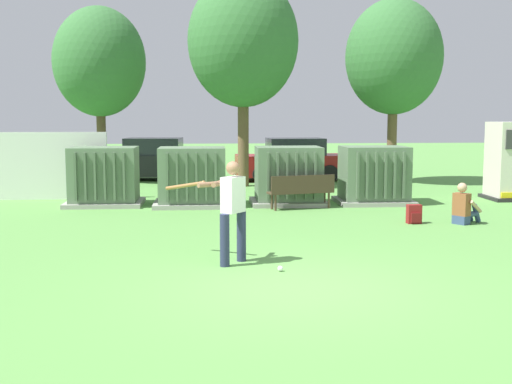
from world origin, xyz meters
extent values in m
plane|color=#5B9947|center=(0.00, 0.00, 0.00)|extent=(96.00, 96.00, 0.00)
cube|color=white|center=(-6.69, 10.50, 1.00)|extent=(4.80, 0.12, 2.00)
cube|color=#9E9B93|center=(-4.17, 9.13, 0.06)|extent=(2.10, 1.70, 0.12)
cube|color=#607A5B|center=(-4.17, 9.13, 0.87)|extent=(1.80, 1.40, 1.50)
cube|color=#52684E|center=(-4.80, 8.37, 0.87)|extent=(0.06, 0.12, 1.27)
cube|color=#52684E|center=(-4.55, 8.37, 0.87)|extent=(0.06, 0.12, 1.27)
cube|color=#52684E|center=(-4.29, 8.37, 0.87)|extent=(0.06, 0.12, 1.27)
cube|color=#52684E|center=(-4.04, 8.37, 0.87)|extent=(0.06, 0.12, 1.27)
cube|color=#52684E|center=(-3.78, 8.37, 0.87)|extent=(0.06, 0.12, 1.27)
cube|color=#52684E|center=(-3.53, 8.37, 0.87)|extent=(0.06, 0.12, 1.27)
cube|color=#9E9B93|center=(-1.72, 8.80, 0.06)|extent=(2.10, 1.70, 0.12)
cube|color=#607A5B|center=(-1.72, 8.80, 0.87)|extent=(1.80, 1.40, 1.50)
cube|color=#52684E|center=(-2.36, 8.04, 0.87)|extent=(0.06, 0.12, 1.27)
cube|color=#52684E|center=(-2.11, 8.04, 0.87)|extent=(0.06, 0.12, 1.27)
cube|color=#52684E|center=(-1.85, 8.04, 0.87)|extent=(0.06, 0.12, 1.27)
cube|color=#52684E|center=(-1.60, 8.04, 0.87)|extent=(0.06, 0.12, 1.27)
cube|color=#52684E|center=(-1.34, 8.04, 0.87)|extent=(0.06, 0.12, 1.27)
cube|color=#52684E|center=(-1.09, 8.04, 0.87)|extent=(0.06, 0.12, 1.27)
cube|color=#9E9B93|center=(0.97, 8.95, 0.06)|extent=(2.10, 1.70, 0.12)
cube|color=#607A5B|center=(0.97, 8.95, 0.87)|extent=(1.80, 1.40, 1.50)
cube|color=#52684E|center=(0.33, 8.19, 0.87)|extent=(0.06, 0.12, 1.27)
cube|color=#52684E|center=(0.58, 8.19, 0.87)|extent=(0.06, 0.12, 1.27)
cube|color=#52684E|center=(0.84, 8.19, 0.87)|extent=(0.06, 0.12, 1.27)
cube|color=#52684E|center=(1.09, 8.19, 0.87)|extent=(0.06, 0.12, 1.27)
cube|color=#52684E|center=(1.35, 8.19, 0.87)|extent=(0.06, 0.12, 1.27)
cube|color=#52684E|center=(1.60, 8.19, 0.87)|extent=(0.06, 0.12, 1.27)
cube|color=#9E9B93|center=(3.41, 8.95, 0.06)|extent=(2.10, 1.70, 0.12)
cube|color=#607A5B|center=(3.41, 8.95, 0.87)|extent=(1.80, 1.40, 1.50)
cube|color=#52684E|center=(2.77, 8.19, 0.87)|extent=(0.06, 0.12, 1.27)
cube|color=#52684E|center=(3.03, 8.19, 0.87)|extent=(0.06, 0.12, 1.27)
cube|color=#52684E|center=(3.28, 8.19, 0.87)|extent=(0.06, 0.12, 1.27)
cube|color=#52684E|center=(3.54, 8.19, 0.87)|extent=(0.06, 0.12, 1.27)
cube|color=#52684E|center=(3.79, 8.19, 0.87)|extent=(0.06, 0.12, 1.27)
cube|color=#52684E|center=(4.05, 8.19, 0.87)|extent=(0.06, 0.12, 1.27)
cube|color=#4C3828|center=(1.18, 8.00, 0.45)|extent=(1.84, 0.82, 0.05)
cube|color=#4C3828|center=(1.23, 7.83, 0.70)|extent=(1.76, 0.47, 0.44)
cylinder|color=#4C3828|center=(0.41, 7.95, 0.21)|extent=(0.06, 0.06, 0.42)
cylinder|color=#4C3828|center=(1.89, 8.32, 0.21)|extent=(0.06, 0.06, 0.42)
cylinder|color=#4C3828|center=(0.48, 7.68, 0.21)|extent=(0.06, 0.06, 0.42)
cylinder|color=#4C3828|center=(1.96, 8.05, 0.21)|extent=(0.06, 0.06, 0.42)
cylinder|color=#282D4C|center=(-1.02, 1.46, 0.44)|extent=(0.16, 0.16, 0.88)
cylinder|color=#282D4C|center=(-0.73, 1.84, 0.44)|extent=(0.16, 0.16, 0.88)
cube|color=white|center=(-0.87, 1.65, 1.18)|extent=(0.44, 0.46, 0.60)
sphere|color=#9E7051|center=(-0.87, 1.65, 1.62)|extent=(0.23, 0.23, 0.23)
cylinder|color=#9E7051|center=(-1.22, 1.81, 1.34)|extent=(0.51, 0.37, 0.09)
cylinder|color=#9E7051|center=(-1.11, 1.95, 1.34)|extent=(0.26, 0.54, 0.09)
cylinder|color=#A5723F|center=(-1.70, 2.30, 1.27)|extent=(0.71, 0.58, 0.21)
sphere|color=#A5723F|center=(-1.37, 2.04, 1.34)|extent=(0.08, 0.08, 0.08)
sphere|color=white|center=(-0.14, 1.04, 0.04)|extent=(0.09, 0.09, 0.09)
cube|color=#384C75|center=(4.53, 5.27, 0.10)|extent=(0.39, 0.42, 0.20)
cube|color=brown|center=(4.53, 5.27, 0.46)|extent=(0.38, 0.42, 0.52)
sphere|color=tan|center=(4.53, 5.27, 0.85)|extent=(0.22, 0.22, 0.22)
cylinder|color=#384C75|center=(4.66, 5.48, 0.22)|extent=(0.45, 0.36, 0.13)
cylinder|color=#384C75|center=(4.85, 5.61, 0.23)|extent=(0.31, 0.26, 0.46)
cylinder|color=#384C75|center=(4.77, 5.32, 0.22)|extent=(0.45, 0.36, 0.13)
cylinder|color=#384C75|center=(4.96, 5.44, 0.23)|extent=(0.31, 0.26, 0.46)
cylinder|color=tan|center=(4.58, 5.59, 0.42)|extent=(0.39, 0.30, 0.32)
cylinder|color=tan|center=(4.84, 5.20, 0.42)|extent=(0.39, 0.30, 0.32)
cube|color=maroon|center=(3.47, 5.45, 0.22)|extent=(0.33, 0.21, 0.44)
cube|color=maroon|center=(3.48, 5.32, 0.15)|extent=(0.23, 0.07, 0.22)
cylinder|color=brown|center=(-5.22, 15.46, 1.37)|extent=(0.34, 0.34, 2.74)
ellipsoid|color=#387038|center=(-5.22, 15.46, 4.44)|extent=(3.37, 3.37, 4.00)
cylinder|color=brown|center=(-0.04, 13.69, 1.55)|extent=(0.38, 0.38, 3.10)
ellipsoid|color=#387038|center=(-0.04, 13.69, 5.03)|extent=(3.82, 3.82, 4.54)
cylinder|color=brown|center=(5.42, 14.19, 1.41)|extent=(0.35, 0.35, 2.82)
ellipsoid|color=#387038|center=(5.42, 14.19, 4.58)|extent=(3.48, 3.48, 4.13)
cube|color=black|center=(-3.52, 16.27, 0.58)|extent=(4.33, 2.06, 0.80)
cube|color=#262B33|center=(-3.37, 16.26, 1.30)|extent=(2.23, 1.74, 0.64)
cylinder|color=black|center=(-4.89, 15.54, 0.32)|extent=(0.66, 0.28, 0.64)
cylinder|color=black|center=(-4.74, 17.23, 0.32)|extent=(0.66, 0.28, 0.64)
cylinder|color=black|center=(-2.30, 15.31, 0.32)|extent=(0.66, 0.28, 0.64)
cylinder|color=black|center=(-2.15, 17.00, 0.32)|extent=(0.66, 0.28, 0.64)
cube|color=maroon|center=(1.92, 15.66, 0.58)|extent=(4.30, 1.95, 0.80)
cube|color=#262B33|center=(2.07, 15.66, 1.30)|extent=(2.19, 1.68, 0.64)
cylinder|color=black|center=(0.67, 14.73, 0.32)|extent=(0.65, 0.26, 0.64)
cylinder|color=black|center=(0.57, 16.42, 0.32)|extent=(0.65, 0.26, 0.64)
cylinder|color=black|center=(3.27, 14.89, 0.32)|extent=(0.65, 0.26, 0.64)
cylinder|color=black|center=(3.17, 16.58, 0.32)|extent=(0.65, 0.26, 0.64)
camera|label=1|loc=(-1.29, -9.18, 2.51)|focal=45.77mm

